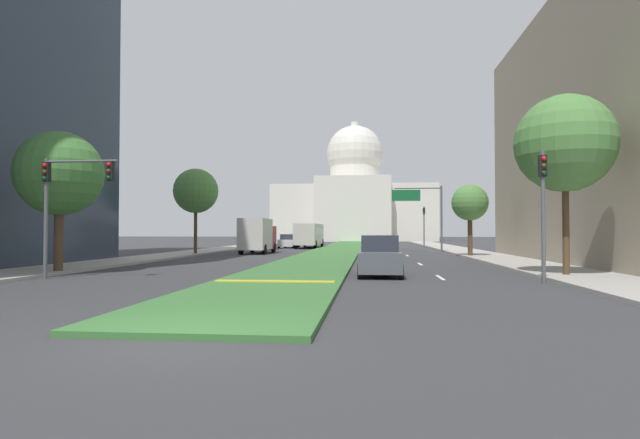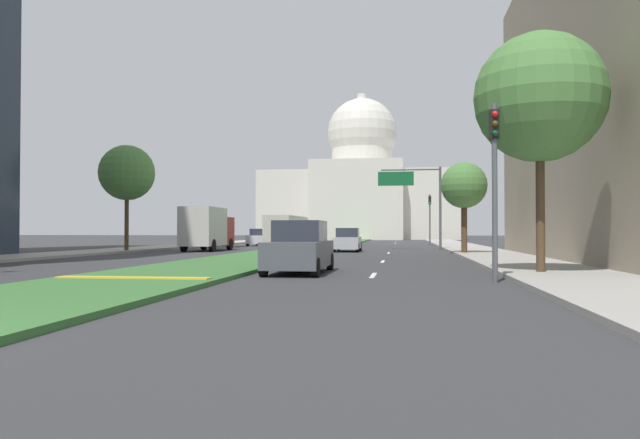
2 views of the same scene
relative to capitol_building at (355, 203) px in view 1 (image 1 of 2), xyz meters
name	(u,v)px [view 1 (image 1 of 2)]	position (x,y,z in m)	size (l,w,h in m)	color
ground_plane	(341,248)	(0.00, -51.97, -8.56)	(260.00, 260.00, 0.00)	#333335
grass_median	(339,249)	(0.00, -57.24, -8.49)	(5.04, 95.03, 0.14)	#386B33
median_curb_nose	(275,281)	(0.00, -95.08, -8.40)	(4.54, 0.50, 0.04)	gold
lane_dashes_right	(401,251)	(6.66, -61.75, -8.55)	(0.16, 62.66, 0.01)	silver
sidewalk_left	(213,250)	(-12.81, -62.52, -8.48)	(4.00, 95.03, 0.15)	#9E9991
sidewalk_right	(464,251)	(12.81, -62.52, -8.48)	(4.00, 95.03, 0.15)	#9E9991
capitol_building	(355,203)	(0.00, 0.00, 0.00)	(34.47, 28.68, 26.99)	silver
traffic_light_near_left	(65,191)	(-9.46, -93.54, -4.76)	(3.34, 0.35, 5.20)	#515456
traffic_light_near_right	(543,199)	(10.31, -93.46, -5.24)	(0.28, 0.35, 5.20)	#515456
traffic_light_far_right	(424,221)	(10.31, -49.13, -5.24)	(0.28, 0.35, 5.20)	#515456
overhead_guide_sign	(423,205)	(8.76, -63.57, -3.94)	(4.94, 0.20, 6.50)	#515456
street_tree_left_near	(59,174)	(-11.41, -90.94, -3.73)	(4.08, 4.08, 6.90)	#4C3823
street_tree_right_near	(565,144)	(12.18, -90.68, -2.63)	(4.31, 4.31, 8.10)	#4C3823
street_tree_left_mid	(196,191)	(-11.53, -71.53, -3.02)	(3.87, 3.87, 7.50)	#4C3823
street_tree_right_mid	(470,203)	(11.40, -73.15, -4.28)	(2.86, 2.86, 5.76)	#4C3823
sedan_lead_stopped	(380,257)	(4.01, -90.30, -7.69)	(1.96, 4.64, 1.86)	#4C5156
sedan_midblock	(372,245)	(3.66, -68.00, -7.76)	(1.94, 4.55, 1.69)	#BCBCC1
sedan_distant	(289,241)	(-6.46, -52.52, -7.76)	(2.20, 4.28, 1.69)	silver
box_truck_delivery	(257,235)	(-6.83, -68.14, -6.88)	(2.40, 6.40, 3.20)	maroon
city_bus	(310,234)	(-4.01, -51.53, -6.79)	(2.62, 11.00, 2.95)	beige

